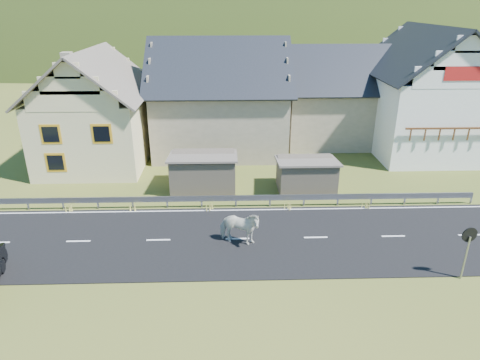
{
  "coord_description": "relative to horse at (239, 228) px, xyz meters",
  "views": [
    {
      "loc": [
        -0.46,
        -18.81,
        11.21
      ],
      "look_at": [
        0.19,
        1.97,
        2.44
      ],
      "focal_mm": 32.0,
      "sensor_mm": 36.0,
      "label": 1
    }
  ],
  "objects": [
    {
      "name": "guardrail",
      "position": [
        -0.07,
        4.14,
        -0.37
      ],
      "size": [
        28.1,
        0.09,
        0.75
      ],
      "color": "#93969B",
      "rests_on": "ground"
    },
    {
      "name": "mountain",
      "position": [
        4.93,
        180.46,
        -20.93
      ],
      "size": [
        440.0,
        280.0,
        260.0
      ],
      "primitive_type": "ellipsoid",
      "color": "#293B10",
      "rests_on": "ground"
    },
    {
      "name": "conifer_patch",
      "position": [
        -55.07,
        110.46,
        5.07
      ],
      "size": [
        76.0,
        50.0,
        28.0
      ],
      "primitive_type": "ellipsoid",
      "color": "black",
      "rests_on": "ground"
    },
    {
      "name": "traffic_mirror",
      "position": [
        9.58,
        -3.07,
        0.88
      ],
      "size": [
        0.69,
        0.21,
        2.48
      ],
      "rotation": [
        0.0,
        0.0,
        0.11
      ],
      "color": "#93969B",
      "rests_on": "ground"
    },
    {
      "name": "house_stone_a",
      "position": [
        -1.07,
        15.46,
        3.7
      ],
      "size": [
        10.8,
        9.8,
        8.9
      ],
      "color": "tan",
      "rests_on": "ground"
    },
    {
      "name": "house_cream",
      "position": [
        -10.08,
        12.46,
        3.42
      ],
      "size": [
        7.8,
        9.8,
        8.3
      ],
      "color": "beige",
      "rests_on": "ground"
    },
    {
      "name": "shed_left",
      "position": [
        -2.07,
        6.96,
        0.17
      ],
      "size": [
        4.3,
        3.3,
        2.4
      ],
      "primitive_type": "cube",
      "color": "brown",
      "rests_on": "ground"
    },
    {
      "name": "house_stone_b",
      "position": [
        8.93,
        17.46,
        3.3
      ],
      "size": [
        9.8,
        8.8,
        8.1
      ],
      "color": "tan",
      "rests_on": "ground"
    },
    {
      "name": "shed_right",
      "position": [
        4.43,
        6.46,
        0.07
      ],
      "size": [
        3.8,
        2.9,
        2.2
      ],
      "primitive_type": "cube",
      "color": "brown",
      "rests_on": "ground"
    },
    {
      "name": "ground",
      "position": [
        -0.07,
        0.46,
        -0.93
      ],
      "size": [
        160.0,
        160.0,
        0.0
      ],
      "primitive_type": "plane",
      "color": "#394A19",
      "rests_on": "ground"
    },
    {
      "name": "lane_markings",
      "position": [
        -0.07,
        0.46,
        -0.89
      ],
      "size": [
        60.0,
        6.6,
        0.01
      ],
      "primitive_type": "cube",
      "color": "silver",
      "rests_on": "road"
    },
    {
      "name": "house_white",
      "position": [
        14.93,
        14.46,
        4.13
      ],
      "size": [
        8.8,
        10.8,
        9.7
      ],
      "color": "white",
      "rests_on": "ground"
    },
    {
      "name": "road",
      "position": [
        -0.07,
        0.46,
        -0.91
      ],
      "size": [
        60.0,
        7.0,
        0.04
      ],
      "primitive_type": "cube",
      "color": "black",
      "rests_on": "ground"
    },
    {
      "name": "horse",
      "position": [
        0.0,
        0.0,
        0.0
      ],
      "size": [
        1.54,
        2.31,
        1.79
      ],
      "primitive_type": "imported",
      "rotation": [
        0.0,
        0.0,
        1.27
      ],
      "color": "silver",
      "rests_on": "road"
    }
  ]
}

